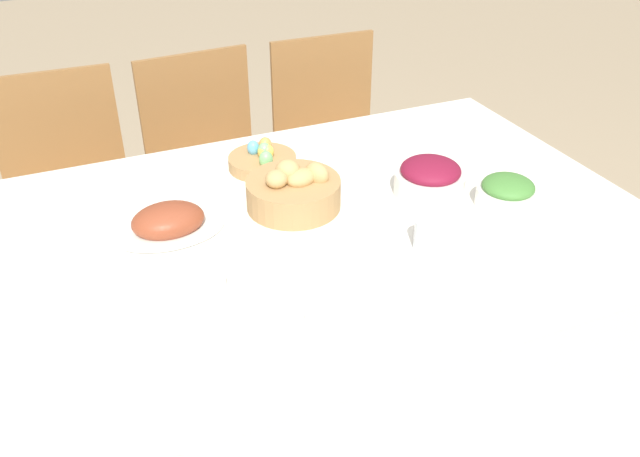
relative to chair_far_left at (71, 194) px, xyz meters
name	(u,v)px	position (x,y,z in m)	size (l,w,h in m)	color
ground_plane	(308,431)	(0.51, -0.91, -0.48)	(12.00, 12.00, 0.00)	tan
dining_table	(307,340)	(0.51, -0.91, -0.11)	(1.71, 1.11, 0.74)	silver
chair_far_left	(71,194)	(0.00, 0.00, 0.00)	(0.43, 0.43, 0.87)	olive
chair_far_right	(334,144)	(1.00, 0.00, 0.00)	(0.43, 0.43, 0.87)	olive
chair_far_center	(212,167)	(0.50, 0.00, 0.00)	(0.45, 0.45, 0.87)	olive
bread_basket	(294,191)	(0.52, -0.81, 0.31)	(0.24, 0.24, 0.13)	#AD8451
egg_basket	(263,160)	(0.52, -0.57, 0.29)	(0.19, 0.19, 0.08)	#AD8451
ham_platter	(168,222)	(0.20, -0.80, 0.29)	(0.27, 0.19, 0.08)	white
green_salad_bowl	(507,193)	(1.02, -1.02, 0.30)	(0.16, 0.16, 0.08)	white
beet_salad_bowl	(430,179)	(0.87, -0.89, 0.31)	(0.19, 0.19, 0.10)	white
dinner_plate	(367,309)	(0.50, -1.26, 0.27)	(0.26, 0.26, 0.01)	white
fork	(296,329)	(0.35, -1.26, 0.27)	(0.01, 0.17, 0.00)	silver
knife	(433,291)	(0.66, -1.26, 0.27)	(0.01, 0.17, 0.00)	silver
spoon	(445,288)	(0.69, -1.26, 0.27)	(0.01, 0.17, 0.00)	silver
drinking_cup	(429,235)	(0.74, -1.11, 0.30)	(0.07, 0.07, 0.08)	silver
butter_dish	(189,279)	(0.19, -1.03, 0.28)	(0.14, 0.09, 0.03)	white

